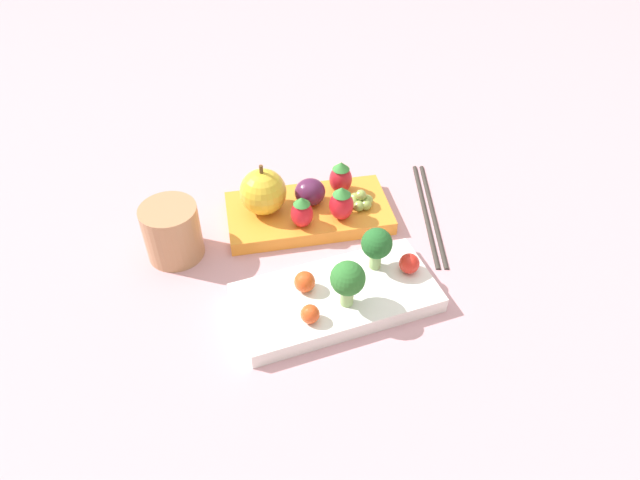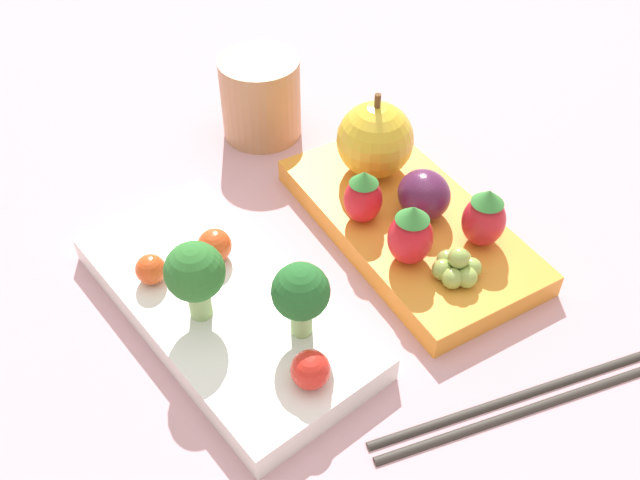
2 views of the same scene
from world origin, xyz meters
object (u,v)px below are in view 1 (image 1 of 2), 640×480
(bento_box_fruit, at_px, (308,213))
(plum, at_px, (310,192))
(apple, at_px, (263,192))
(chopsticks_pair, at_px, (429,212))
(drinking_cup, at_px, (172,232))
(broccoli_floret_0, at_px, (348,280))
(bento_box_savoury, at_px, (334,298))
(grape_cluster, at_px, (360,201))
(cherry_tomato_0, at_px, (409,263))
(strawberry_0, at_px, (341,203))
(strawberry_2, at_px, (341,177))
(broccoli_floret_1, at_px, (377,245))
(cherry_tomato_1, at_px, (310,314))
(strawberry_1, at_px, (302,212))
(cherry_tomato_2, at_px, (305,282))

(bento_box_fruit, height_order, plum, plum)
(apple, height_order, chopsticks_pair, apple)
(bento_box_fruit, bearing_deg, drinking_cup, 7.25)
(broccoli_floret_0, relative_size, chopsticks_pair, 0.27)
(bento_box_savoury, xyz_separation_m, grape_cluster, (-0.08, -0.14, 0.02))
(cherry_tomato_0, distance_m, grape_cluster, 0.13)
(strawberry_0, xyz_separation_m, strawberry_2, (-0.01, -0.05, -0.00))
(broccoli_floret_0, distance_m, broccoli_floret_1, 0.07)
(cherry_tomato_0, bearing_deg, cherry_tomato_1, 18.12)
(bento_box_savoury, distance_m, grape_cluster, 0.16)
(cherry_tomato_1, bearing_deg, plum, -104.35)
(cherry_tomato_0, bearing_deg, chopsticks_pair, -124.46)
(strawberry_0, height_order, drinking_cup, drinking_cup)
(apple, relative_size, strawberry_1, 1.61)
(cherry_tomato_0, relative_size, strawberry_0, 0.50)
(chopsticks_pair, bearing_deg, plum, -14.80)
(broccoli_floret_1, distance_m, cherry_tomato_0, 0.04)
(bento_box_fruit, distance_m, broccoli_floret_0, 0.18)
(cherry_tomato_1, xyz_separation_m, strawberry_0, (-0.08, -0.15, 0.01))
(strawberry_2, xyz_separation_m, plum, (0.05, 0.01, -0.00))
(bento_box_fruit, xyz_separation_m, broccoli_floret_1, (-0.05, 0.12, 0.04))
(cherry_tomato_1, relative_size, apple, 0.29)
(broccoli_floret_1, bearing_deg, bento_box_fruit, -69.27)
(bento_box_fruit, xyz_separation_m, cherry_tomato_0, (-0.08, 0.14, 0.02))
(broccoli_floret_0, height_order, apple, apple)
(apple, bearing_deg, cherry_tomato_0, 132.28)
(broccoli_floret_0, relative_size, cherry_tomato_1, 2.80)
(apple, height_order, plum, apple)
(cherry_tomato_2, relative_size, apple, 0.34)
(broccoli_floret_0, bearing_deg, broccoli_floret_1, -136.80)
(bento_box_savoury, xyz_separation_m, cherry_tomato_2, (0.03, -0.01, 0.02))
(apple, distance_m, drinking_cup, 0.12)
(apple, height_order, strawberry_1, apple)
(cherry_tomato_2, distance_m, apple, 0.15)
(cherry_tomato_2, bearing_deg, bento_box_savoury, 156.45)
(cherry_tomato_2, bearing_deg, chopsticks_pair, -151.52)
(cherry_tomato_0, bearing_deg, strawberry_1, -48.53)
(bento_box_savoury, xyz_separation_m, cherry_tomato_0, (-0.09, -0.01, 0.02))
(cherry_tomato_2, distance_m, strawberry_1, 0.11)
(cherry_tomato_2, bearing_deg, drinking_cup, -41.12)
(strawberry_2, relative_size, chopsticks_pair, 0.22)
(bento_box_fruit, relative_size, cherry_tomato_0, 9.23)
(cherry_tomato_1, relative_size, plum, 0.51)
(cherry_tomato_1, height_order, drinking_cup, drinking_cup)
(cherry_tomato_2, xyz_separation_m, strawberry_1, (-0.02, -0.11, 0.01))
(strawberry_0, bearing_deg, chopsticks_pair, 179.03)
(strawberry_1, height_order, drinking_cup, drinking_cup)
(broccoli_floret_0, relative_size, apple, 0.82)
(cherry_tomato_0, height_order, apple, apple)
(broccoli_floret_1, bearing_deg, bento_box_savoury, 24.82)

